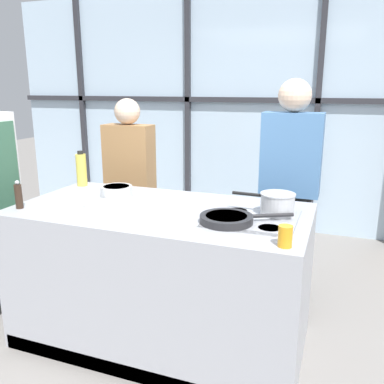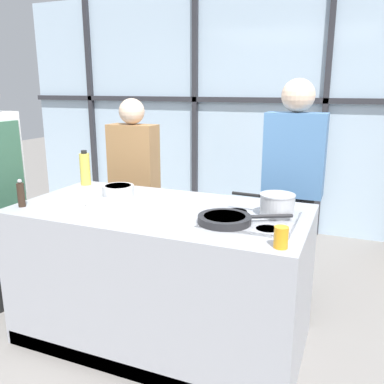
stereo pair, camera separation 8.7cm
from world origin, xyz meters
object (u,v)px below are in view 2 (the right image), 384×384
object	(u,v)px
pepper_grinder	(21,194)
oil_bottle	(85,169)
white_plate	(103,203)
juice_glass_near	(281,237)
frying_pan	(226,219)
spectator_far_left	(134,177)
mixing_bowl	(118,190)
saucepan	(277,204)
spectator_center_left	(293,180)

from	to	relation	value
pepper_grinder	oil_bottle	bearing A→B (deg)	89.14
white_plate	juice_glass_near	distance (m)	1.27
white_plate	oil_bottle	bearing A→B (deg)	136.94
oil_bottle	white_plate	bearing A→B (deg)	-43.06
frying_pan	pepper_grinder	bearing A→B (deg)	-171.87
spectator_far_left	mixing_bowl	xyz separation A→B (m)	(0.28, -0.70, 0.07)
spectator_far_left	white_plate	bearing A→B (deg)	108.25
mixing_bowl	pepper_grinder	bearing A→B (deg)	-131.98
pepper_grinder	juice_glass_near	world-z (taller)	pepper_grinder
spectator_far_left	frying_pan	xyz separation A→B (m)	(1.18, -0.99, 0.06)
spectator_far_left	pepper_grinder	bearing A→B (deg)	82.94
saucepan	white_plate	size ratio (longest dim) A/B	1.62
spectator_far_left	oil_bottle	xyz separation A→B (m)	(-0.14, -0.52, 0.16)
saucepan	pepper_grinder	bearing A→B (deg)	-164.44
pepper_grinder	juice_glass_near	bearing A→B (deg)	-2.16
white_plate	mixing_bowl	distance (m)	0.23
white_plate	spectator_far_left	bearing A→B (deg)	108.25
spectator_center_left	pepper_grinder	xyz separation A→B (m)	(-1.55, -1.18, 0.02)
spectator_far_left	white_plate	xyz separation A→B (m)	(0.31, -0.93, 0.04)
mixing_bowl	pepper_grinder	distance (m)	0.64
white_plate	mixing_bowl	world-z (taller)	mixing_bowl
mixing_bowl	oil_bottle	size ratio (longest dim) A/B	0.81
frying_pan	white_plate	world-z (taller)	frying_pan
mixing_bowl	juice_glass_near	size ratio (longest dim) A/B	2.10
white_plate	mixing_bowl	xyz separation A→B (m)	(-0.02, 0.23, 0.03)
mixing_bowl	oil_bottle	distance (m)	0.47
spectator_far_left	juice_glass_near	size ratio (longest dim) A/B	14.98
spectator_center_left	white_plate	size ratio (longest dim) A/B	7.26
white_plate	juice_glass_near	world-z (taller)	juice_glass_near
pepper_grinder	juice_glass_near	size ratio (longest dim) A/B	1.73
frying_pan	spectator_center_left	bearing A→B (deg)	77.36
frying_pan	juice_glass_near	bearing A→B (deg)	-35.18
spectator_far_left	mixing_bowl	world-z (taller)	spectator_far_left
spectator_center_left	oil_bottle	xyz separation A→B (m)	(-1.54, -0.52, 0.06)
juice_glass_near	white_plate	bearing A→B (deg)	165.75
spectator_center_left	white_plate	distance (m)	1.44
white_plate	mixing_bowl	bearing A→B (deg)	96.17
frying_pan	mixing_bowl	distance (m)	0.94
spectator_far_left	spectator_center_left	size ratio (longest dim) A/B	0.91
juice_glass_near	oil_bottle	bearing A→B (deg)	156.52
frying_pan	oil_bottle	distance (m)	1.40
juice_glass_near	spectator_center_left	bearing A→B (deg)	96.25
frying_pan	mixing_bowl	xyz separation A→B (m)	(-0.90, 0.29, 0.02)
frying_pan	pepper_grinder	world-z (taller)	pepper_grinder
mixing_bowl	juice_glass_near	world-z (taller)	juice_glass_near
spectator_center_left	pepper_grinder	world-z (taller)	spectator_center_left
frying_pan	mixing_bowl	size ratio (longest dim) A/B	2.28
white_plate	spectator_center_left	bearing A→B (deg)	40.45
saucepan	pepper_grinder	world-z (taller)	pepper_grinder
spectator_center_left	white_plate	world-z (taller)	spectator_center_left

